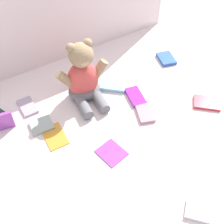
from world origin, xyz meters
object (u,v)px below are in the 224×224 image
(book_case_4, at_px, (2,122))
(book_case_6, at_px, (202,212))
(teddy_bear, at_px, (84,78))
(book_case_11, at_px, (55,136))
(book_case_10, at_px, (111,152))
(book_case_7, at_px, (166,59))
(book_case_12, at_px, (28,107))
(book_case_8, at_px, (81,74))
(book_case_3, at_px, (207,103))
(book_case_2, at_px, (145,112))
(book_case_9, at_px, (135,97))
(book_case_5, at_px, (113,85))
(book_case_1, at_px, (42,125))

(book_case_4, height_order, book_case_6, book_case_4)
(teddy_bear, relative_size, book_case_4, 3.07)
(teddy_bear, relative_size, book_case_11, 2.28)
(book_case_10, distance_m, book_case_11, 0.26)
(book_case_7, xyz_separation_m, book_case_12, (-0.78, 0.07, -0.00))
(book_case_8, bearing_deg, book_case_3, 168.48)
(book_case_8, relative_size, book_case_10, 1.06)
(book_case_2, bearing_deg, book_case_4, -3.10)
(book_case_4, bearing_deg, book_case_9, -4.01)
(book_case_11, bearing_deg, book_case_5, 22.27)
(book_case_10, bearing_deg, book_case_12, 103.78)
(book_case_9, distance_m, book_case_10, 0.34)
(teddy_bear, xyz_separation_m, book_case_5, (0.15, -0.02, -0.10))
(book_case_8, xyz_separation_m, book_case_11, (-0.29, -0.29, -0.01))
(book_case_4, xyz_separation_m, book_case_8, (0.45, 0.13, -0.04))
(book_case_1, height_order, book_case_7, book_case_7)
(book_case_2, bearing_deg, book_case_5, -62.71)
(book_case_6, distance_m, book_case_11, 0.66)
(teddy_bear, xyz_separation_m, book_case_11, (-0.23, -0.15, -0.11))
(book_case_5, distance_m, book_case_11, 0.40)
(book_case_7, distance_m, book_case_10, 0.68)
(book_case_7, bearing_deg, teddy_bear, -163.39)
(book_case_3, bearing_deg, book_case_6, -3.71)
(book_case_6, bearing_deg, book_case_4, 80.35)
(book_case_2, relative_size, book_case_6, 1.09)
(book_case_6, height_order, book_case_11, book_case_6)
(teddy_bear, relative_size, book_case_7, 2.82)
(teddy_bear, relative_size, book_case_1, 3.20)
(book_case_2, bearing_deg, book_case_9, -80.83)
(book_case_6, relative_size, book_case_12, 0.99)
(book_case_8, bearing_deg, book_case_12, 51.24)
(book_case_5, distance_m, book_case_12, 0.43)
(teddy_bear, distance_m, book_case_2, 0.32)
(book_case_1, height_order, book_case_8, book_case_8)
(book_case_5, bearing_deg, book_case_8, -105.85)
(book_case_2, xyz_separation_m, book_case_12, (-0.44, 0.32, -0.00))
(book_case_2, height_order, book_case_10, book_case_2)
(book_case_12, bearing_deg, book_case_4, -153.38)
(book_case_11, bearing_deg, teddy_bear, 35.95)
(book_case_2, height_order, book_case_4, book_case_4)
(book_case_6, bearing_deg, book_case_5, 41.66)
(book_case_3, distance_m, book_case_11, 0.72)
(book_case_7, bearing_deg, book_case_3, -81.89)
(book_case_5, xyz_separation_m, book_case_10, (-0.22, -0.33, -0.01))
(book_case_1, relative_size, book_case_3, 0.78)
(book_case_4, bearing_deg, book_case_11, -32.90)
(book_case_5, distance_m, book_case_8, 0.19)
(book_case_9, height_order, book_case_12, book_case_9)
(book_case_6, bearing_deg, book_case_3, 2.26)
(book_case_6, bearing_deg, teddy_bear, 53.49)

